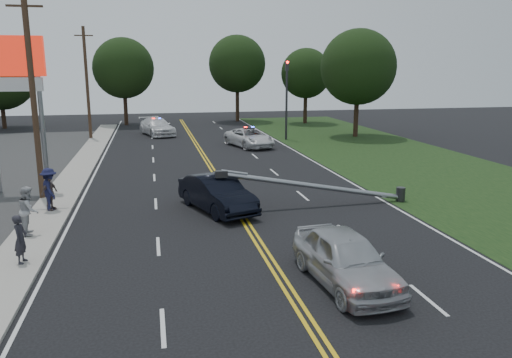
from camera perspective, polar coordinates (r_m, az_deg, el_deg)
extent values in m
plane|color=black|center=(15.63, 3.16, -11.70)|extent=(120.00, 120.00, 0.00)
cube|color=#9C978D|center=(25.01, -22.22, -3.11)|extent=(1.80, 70.00, 0.12)
cube|color=black|center=(30.05, 23.49, -0.80)|extent=(12.00, 80.00, 0.01)
cube|color=gold|center=(24.88, -2.83, -2.36)|extent=(0.36, 80.00, 0.00)
cylinder|color=gray|center=(28.44, -23.22, 5.68)|extent=(0.24, 0.24, 7.00)
cube|color=red|center=(28.55, -26.25, 12.49)|extent=(3.20, 0.35, 2.00)
cube|color=white|center=(28.56, -25.98, 9.70)|extent=(2.80, 0.30, 0.70)
cylinder|color=#2D2D30|center=(45.47, 3.51, 8.89)|extent=(0.20, 0.20, 7.00)
cube|color=#2D2D30|center=(45.38, 3.56, 12.80)|extent=(0.28, 0.28, 0.90)
sphere|color=#FF0C07|center=(45.22, 3.62, 13.18)|extent=(0.22, 0.22, 0.22)
cylinder|color=#2D2D30|center=(25.51, 16.19, -1.69)|extent=(0.44, 0.44, 0.70)
cylinder|color=gray|center=(23.62, 6.75, -0.82)|extent=(8.90, 0.24, 1.80)
cube|color=#2D2D30|center=(22.44, -3.99, 0.57)|extent=(0.55, 0.32, 0.30)
cylinder|color=#382619|center=(26.35, -24.10, 8.42)|extent=(0.28, 0.28, 10.00)
cube|color=#382619|center=(26.45, -24.95, 17.50)|extent=(1.60, 0.10, 0.10)
cylinder|color=#382619|center=(48.07, -18.74, 10.25)|extent=(0.28, 0.28, 10.00)
cube|color=#382619|center=(48.13, -19.11, 15.24)|extent=(1.60, 0.10, 0.10)
cylinder|color=black|center=(60.48, -26.93, 6.74)|extent=(0.44, 0.44, 3.34)
cylinder|color=black|center=(59.35, -14.67, 7.78)|extent=(0.44, 0.44, 3.70)
sphere|color=black|center=(59.17, -14.92, 12.15)|extent=(6.76, 6.76, 6.76)
cylinder|color=black|center=(61.47, -2.14, 8.47)|extent=(0.44, 0.44, 3.99)
sphere|color=black|center=(61.31, -2.18, 13.02)|extent=(6.80, 6.80, 6.80)
cylinder|color=black|center=(59.61, 5.65, 7.98)|extent=(0.44, 0.44, 3.36)
sphere|color=black|center=(59.42, 5.73, 11.93)|extent=(5.77, 5.77, 5.77)
cylinder|color=black|center=(48.51, 11.36, 6.99)|extent=(0.44, 0.44, 3.77)
sphere|color=black|center=(48.29, 11.60, 12.43)|extent=(6.98, 6.98, 6.98)
imported|color=black|center=(22.84, -4.49, -1.66)|extent=(3.33, 5.24, 1.63)
imported|color=#AAADB2|center=(15.42, 10.18, -8.93)|extent=(2.34, 4.95, 1.64)
imported|color=silver|center=(41.49, -0.78, 4.74)|extent=(3.91, 5.89, 1.50)
imported|color=silver|center=(49.59, -11.25, 5.88)|extent=(3.85, 6.12, 1.65)
imported|color=#25242C|center=(18.20, -25.32, -6.22)|extent=(0.47, 0.64, 1.63)
imported|color=#A5A5A9|center=(21.16, -24.54, -3.26)|extent=(0.81, 0.99, 1.88)
imported|color=#18193C|center=(24.30, -22.54, -1.07)|extent=(1.14, 1.43, 1.93)
imported|color=#63524F|center=(24.32, -22.53, -1.47)|extent=(0.82, 1.00, 1.59)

